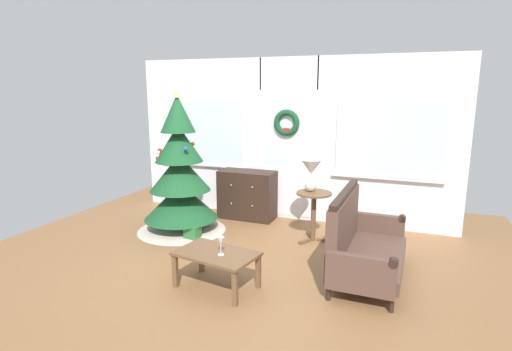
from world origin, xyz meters
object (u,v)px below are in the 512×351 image
dresser_cabinet (247,195)px  gift_box (192,232)px  christmas_tree (180,180)px  table_lamp (311,171)px  side_table (314,206)px  coffee_table (216,257)px  settee_sofa (360,243)px  wine_glass (221,242)px

dresser_cabinet → gift_box: dresser_cabinet is taller
christmas_tree → table_lamp: size_ratio=4.70×
side_table → coffee_table: side_table is taller
christmas_tree → settee_sofa: bearing=-12.3°
dresser_cabinet → table_lamp: size_ratio=2.06×
table_lamp → coffee_table: table_lamp is taller
dresser_cabinet → settee_sofa: bearing=-36.9°
christmas_tree → coffee_table: christmas_tree is taller
side_table → wine_glass: (-0.55, -1.76, 0.05)m
gift_box → christmas_tree: bearing=141.0°
side_table → table_lamp: 0.49m
wine_glass → gift_box: (-1.03, 1.19, -0.43)m
christmas_tree → table_lamp: bearing=10.1°
christmas_tree → table_lamp: christmas_tree is taller
wine_glass → christmas_tree: bearing=133.0°
coffee_table → side_table: bearing=70.0°
dresser_cabinet → wine_glass: bearing=-73.9°
table_lamp → wine_glass: table_lamp is taller
side_table → coffee_table: 1.84m
settee_sofa → wine_glass: 1.57m
side_table → dresser_cabinet: bearing=153.8°
settee_sofa → side_table: size_ratio=2.21×
side_table → table_lamp: bearing=146.3°
wine_glass → gift_box: 1.64m
side_table → table_lamp: (-0.06, 0.04, 0.48)m
side_table → table_lamp: size_ratio=1.56×
coffee_table → christmas_tree: bearing=132.3°
dresser_cabinet → gift_box: 1.26m
settee_sofa → table_lamp: size_ratio=3.45×
table_lamp → wine_glass: size_ratio=2.26×
wine_glass → gift_box: wine_glass is taller
coffee_table → wine_glass: bearing=-29.5°
dresser_cabinet → table_lamp: bearing=-25.8°
dresser_cabinet → coffee_table: dresser_cabinet is taller
wine_glass → gift_box: size_ratio=0.98×
coffee_table → table_lamp: bearing=72.1°
dresser_cabinet → table_lamp: 1.43m
settee_sofa → gift_box: (-2.32, 0.30, -0.28)m
christmas_tree → settee_sofa: christmas_tree is taller
side_table → coffee_table: bearing=-110.0°
dresser_cabinet → wine_glass: 2.47m
table_lamp → coffee_table: (-0.57, -1.76, -0.64)m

